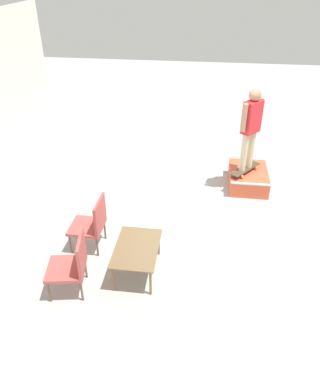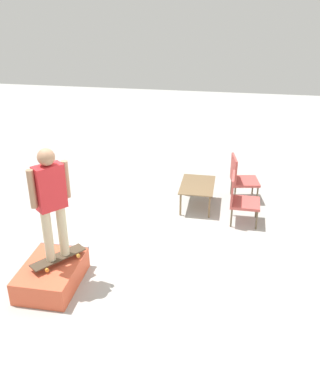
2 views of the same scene
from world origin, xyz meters
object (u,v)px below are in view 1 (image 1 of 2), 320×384
object	(u,v)px
skateboard_on_ramp	(245,169)
person_skater	(251,124)
skate_ramp_box	(248,178)
coffee_table	(137,250)
patio_chair_left	(72,263)
patio_chair_right	(92,222)

from	to	relation	value
skateboard_on_ramp	person_skater	size ratio (longest dim) A/B	0.48
skateboard_on_ramp	person_skater	xyz separation A→B (m)	(-0.00, 0.00, 0.96)
skate_ramp_box	coffee_table	world-z (taller)	coffee_table
patio_chair_left	coffee_table	bearing A→B (deg)	109.85
person_skater	coffee_table	bearing A→B (deg)	-171.70
skateboard_on_ramp	patio_chair_right	size ratio (longest dim) A/B	0.85
skate_ramp_box	person_skater	world-z (taller)	person_skater
patio_chair_left	patio_chair_right	distance (m)	0.94
skate_ramp_box	person_skater	bearing A→B (deg)	130.19
skateboard_on_ramp	person_skater	world-z (taller)	person_skater
coffee_table	patio_chair_right	bearing A→B (deg)	59.18
patio_chair_right	patio_chair_left	bearing A→B (deg)	0.83
skate_ramp_box	person_skater	distance (m)	1.21
skate_ramp_box	coffee_table	size ratio (longest dim) A/B	1.15
skateboard_on_ramp	coffee_table	xyz separation A→B (m)	(-2.72, 1.71, -0.01)
coffee_table	skateboard_on_ramp	bearing A→B (deg)	-32.12
person_skater	patio_chair_right	xyz separation A→B (m)	(-2.24, 2.52, -0.89)
coffee_table	patio_chair_right	world-z (taller)	patio_chair_right
skate_ramp_box	skateboard_on_ramp	distance (m)	0.28
skateboard_on_ramp	patio_chair_right	distance (m)	3.37
patio_chair_right	skate_ramp_box	bearing A→B (deg)	132.62
skate_ramp_box	coffee_table	bearing A→B (deg)	147.23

